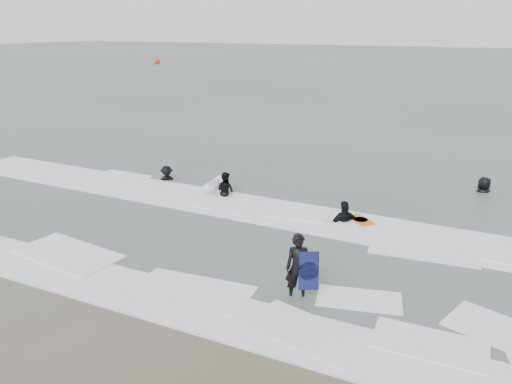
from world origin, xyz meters
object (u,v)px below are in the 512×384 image
at_px(surfer_breaker, 167,182).
at_px(buoy, 157,62).
at_px(surfer_wading, 226,197).
at_px(surfer_right_near, 344,223).
at_px(surfer_centre, 297,299).
at_px(surfer_right_far, 483,193).

xyz_separation_m(surfer_breaker, buoy, (-43.02, 55.82, 0.42)).
height_order(surfer_wading, surfer_right_near, surfer_right_near).
relative_size(surfer_wading, buoy, 0.95).
bearing_deg(surfer_right_near, surfer_centre, 54.21).
height_order(surfer_wading, surfer_breaker, surfer_wading).
distance_m(surfer_centre, buoy, 81.02).
height_order(surfer_centre, surfer_breaker, surfer_centre).
distance_m(surfer_centre, surfer_wading, 8.06).
xyz_separation_m(surfer_wading, buoy, (-46.28, 56.41, 0.42)).
relative_size(surfer_centre, surfer_right_far, 0.96).
bearing_deg(surfer_breaker, surfer_right_far, -23.02).
height_order(surfer_right_far, buoy, buoy).
xyz_separation_m(surfer_centre, surfer_right_near, (-0.45, 5.37, 0.00)).
bearing_deg(surfer_breaker, surfer_wading, -53.23).
distance_m(surfer_breaker, surfer_right_far, 13.11).
bearing_deg(surfer_wading, surfer_centre, 146.18).
distance_m(surfer_right_near, surfer_right_far, 6.92).
bearing_deg(surfer_right_far, buoy, -88.09).
relative_size(surfer_centre, surfer_right_near, 0.90).
xyz_separation_m(surfer_wading, surfer_breaker, (-3.26, 0.59, 0.00)).
bearing_deg(surfer_wading, surfer_breaker, 3.20).
relative_size(surfer_wading, surfer_right_far, 0.86).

